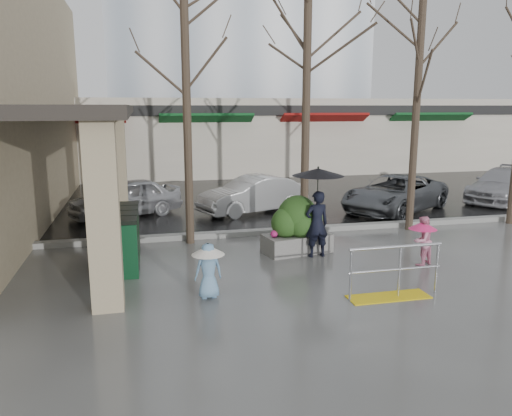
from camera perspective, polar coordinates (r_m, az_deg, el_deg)
name	(u,v)px	position (r m, az deg, el deg)	size (l,w,h in m)	color
ground	(304,282)	(10.59, 5.51, -8.38)	(120.00, 120.00, 0.00)	#51514F
street_asphalt	(192,165)	(31.78, -7.32, 4.95)	(120.00, 36.00, 0.01)	black
curb	(259,232)	(14.24, 0.36, -2.78)	(120.00, 0.30, 0.15)	gray
canopy_slab	(88,106)	(17.48, -18.69, 11.04)	(2.80, 18.00, 0.25)	#2D2823
pillar_front	(103,214)	(9.12, -17.05, -0.65)	(0.55, 0.55, 3.50)	tan
pillar_back	(117,169)	(15.54, -15.59, 4.29)	(0.55, 0.55, 3.50)	tan
storefront_row	(235,136)	(27.92, -2.40, 8.28)	(34.00, 6.74, 4.00)	beige
handrail	(392,278)	(9.95, 15.32, -7.77)	(1.90, 0.50, 1.03)	yellow
tree_west	(185,45)	(13.16, -8.11, 17.92)	(3.20, 3.20, 6.80)	#382B21
tree_midwest	(307,43)	(13.85, 5.89, 18.27)	(3.20, 3.20, 7.00)	#382B21
tree_mideast	(419,60)	(15.20, 18.17, 15.75)	(3.20, 3.20, 6.50)	#382B21
woman	(317,202)	(12.01, 7.03, 0.69)	(1.25, 1.25, 2.21)	black
child_pink	(422,237)	(12.07, 18.47, -3.22)	(0.68, 0.64, 1.14)	pink
child_blue	(208,265)	(9.54, -5.47, -6.51)	(0.63, 0.63, 1.08)	#6F9DC5
planter	(297,225)	(12.49, 4.74, -1.96)	(1.78, 1.13, 1.45)	gray
news_boxes	(128,237)	(11.89, -14.45, -3.25)	(0.56, 2.29, 1.27)	#0E3D20
car_a	(125,198)	(17.07, -14.73, 1.15)	(1.49, 3.70, 1.26)	#B4B5BA
car_b	(253,195)	(17.10, -0.32, 1.55)	(1.33, 3.82, 1.26)	silver
car_c	(395,193)	(17.99, 15.60, 1.61)	(2.09, 4.53, 1.26)	#585C60
car_d	(503,185)	(21.46, 26.40, 2.38)	(1.77, 4.34, 1.26)	#A6A5AA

